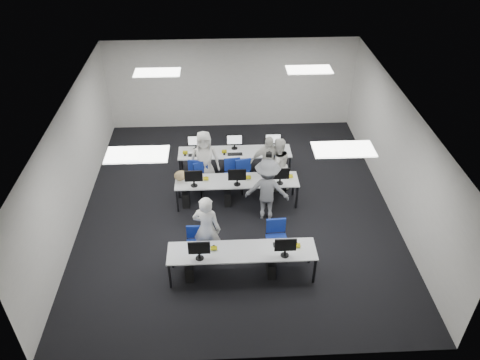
{
  "coord_description": "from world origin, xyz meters",
  "views": [
    {
      "loc": [
        -0.39,
        -9.66,
        7.8
      ],
      "look_at": [
        0.07,
        -0.16,
        1.0
      ],
      "focal_mm": 35.0,
      "sensor_mm": 36.0,
      "label": 1
    }
  ],
  "objects_px": {
    "chair_2": "(195,184)",
    "chair_5": "(199,177)",
    "chair_1": "(276,246)",
    "student_1": "(277,165)",
    "photographer": "(267,190)",
    "student_2": "(205,160)",
    "desk_mid": "(237,182)",
    "chair_6": "(241,175)",
    "student_0": "(207,229)",
    "student_3": "(268,163)",
    "chair_4": "(275,179)",
    "chair_7": "(276,177)",
    "chair_0": "(196,250)",
    "desk_front": "(242,252)",
    "chair_3": "(233,182)"
  },
  "relations": [
    {
      "from": "chair_1",
      "to": "chair_6",
      "type": "height_order",
      "value": "chair_1"
    },
    {
      "from": "chair_4",
      "to": "chair_3",
      "type": "bearing_deg",
      "value": 171.95
    },
    {
      "from": "chair_1",
      "to": "student_1",
      "type": "distance_m",
      "value": 2.7
    },
    {
      "from": "chair_7",
      "to": "student_3",
      "type": "bearing_deg",
      "value": -158.94
    },
    {
      "from": "student_3",
      "to": "desk_front",
      "type": "bearing_deg",
      "value": -101.25
    },
    {
      "from": "chair_0",
      "to": "chair_7",
      "type": "bearing_deg",
      "value": 53.44
    },
    {
      "from": "chair_0",
      "to": "student_2",
      "type": "xyz_separation_m",
      "value": [
        0.18,
        2.92,
        0.57
      ]
    },
    {
      "from": "chair_3",
      "to": "chair_0",
      "type": "bearing_deg",
      "value": -116.91
    },
    {
      "from": "chair_3",
      "to": "student_2",
      "type": "distance_m",
      "value": 1.0
    },
    {
      "from": "desk_mid",
      "to": "chair_1",
      "type": "height_order",
      "value": "chair_1"
    },
    {
      "from": "chair_1",
      "to": "desk_mid",
      "type": "bearing_deg",
      "value": 108.47
    },
    {
      "from": "chair_1",
      "to": "student_0",
      "type": "relative_size",
      "value": 0.55
    },
    {
      "from": "chair_0",
      "to": "chair_4",
      "type": "relative_size",
      "value": 0.86
    },
    {
      "from": "chair_4",
      "to": "chair_5",
      "type": "bearing_deg",
      "value": 162.57
    },
    {
      "from": "student_3",
      "to": "photographer",
      "type": "distance_m",
      "value": 1.26
    },
    {
      "from": "chair_3",
      "to": "chair_6",
      "type": "bearing_deg",
      "value": 46.79
    },
    {
      "from": "chair_5",
      "to": "chair_6",
      "type": "relative_size",
      "value": 0.94
    },
    {
      "from": "student_1",
      "to": "photographer",
      "type": "xyz_separation_m",
      "value": [
        -0.39,
        -1.19,
        0.06
      ]
    },
    {
      "from": "chair_0",
      "to": "student_1",
      "type": "distance_m",
      "value": 3.45
    },
    {
      "from": "chair_2",
      "to": "chair_5",
      "type": "height_order",
      "value": "chair_2"
    },
    {
      "from": "chair_1",
      "to": "photographer",
      "type": "distance_m",
      "value": 1.55
    },
    {
      "from": "desk_mid",
      "to": "student_2",
      "type": "relative_size",
      "value": 1.9
    },
    {
      "from": "chair_3",
      "to": "chair_1",
      "type": "bearing_deg",
      "value": -77.75
    },
    {
      "from": "chair_6",
      "to": "student_2",
      "type": "height_order",
      "value": "student_2"
    },
    {
      "from": "chair_0",
      "to": "student_0",
      "type": "distance_m",
      "value": 0.66
    },
    {
      "from": "chair_2",
      "to": "chair_5",
      "type": "relative_size",
      "value": 1.04
    },
    {
      "from": "student_1",
      "to": "chair_1",
      "type": "bearing_deg",
      "value": 64.42
    },
    {
      "from": "chair_6",
      "to": "student_1",
      "type": "xyz_separation_m",
      "value": [
        0.96,
        -0.28,
        0.5
      ]
    },
    {
      "from": "chair_2",
      "to": "chair_5",
      "type": "distance_m",
      "value": 0.35
    },
    {
      "from": "desk_front",
      "to": "chair_4",
      "type": "distance_m",
      "value": 3.41
    },
    {
      "from": "chair_4",
      "to": "student_3",
      "type": "bearing_deg",
      "value": 158.32
    },
    {
      "from": "chair_1",
      "to": "student_2",
      "type": "distance_m",
      "value": 3.4
    },
    {
      "from": "desk_mid",
      "to": "chair_2",
      "type": "relative_size",
      "value": 3.49
    },
    {
      "from": "chair_5",
      "to": "chair_7",
      "type": "height_order",
      "value": "chair_5"
    },
    {
      "from": "chair_2",
      "to": "student_2",
      "type": "height_order",
      "value": "student_2"
    },
    {
      "from": "chair_6",
      "to": "desk_mid",
      "type": "bearing_deg",
      "value": -111.66
    },
    {
      "from": "chair_4",
      "to": "student_1",
      "type": "bearing_deg",
      "value": -43.37
    },
    {
      "from": "chair_6",
      "to": "chair_5",
      "type": "bearing_deg",
      "value": 170.07
    },
    {
      "from": "chair_7",
      "to": "chair_6",
      "type": "bearing_deg",
      "value": 174.0
    },
    {
      "from": "student_3",
      "to": "chair_2",
      "type": "bearing_deg",
      "value": -172.36
    },
    {
      "from": "desk_front",
      "to": "chair_6",
      "type": "relative_size",
      "value": 3.44
    },
    {
      "from": "chair_5",
      "to": "student_1",
      "type": "relative_size",
      "value": 0.56
    },
    {
      "from": "chair_1",
      "to": "student_1",
      "type": "bearing_deg",
      "value": 80.1
    },
    {
      "from": "chair_5",
      "to": "photographer",
      "type": "bearing_deg",
      "value": -61.19
    },
    {
      "from": "student_3",
      "to": "chair_5",
      "type": "bearing_deg",
      "value": 177.76
    },
    {
      "from": "desk_mid",
      "to": "chair_4",
      "type": "height_order",
      "value": "chair_4"
    },
    {
      "from": "chair_0",
      "to": "chair_4",
      "type": "distance_m",
      "value": 3.41
    },
    {
      "from": "chair_2",
      "to": "student_3",
      "type": "distance_m",
      "value": 2.06
    },
    {
      "from": "student_2",
      "to": "student_3",
      "type": "distance_m",
      "value": 1.73
    },
    {
      "from": "student_1",
      "to": "student_2",
      "type": "distance_m",
      "value": 1.99
    }
  ]
}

